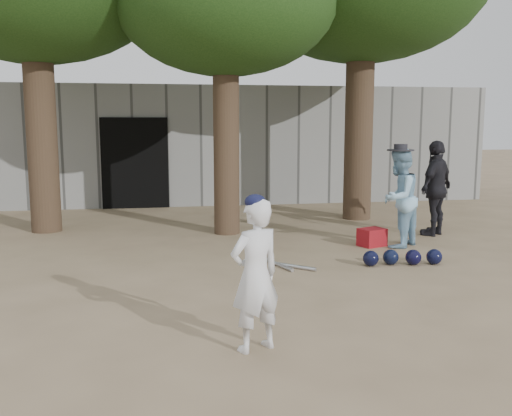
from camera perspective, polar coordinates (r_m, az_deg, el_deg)
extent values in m
plane|color=#937C5E|center=(6.70, -3.64, -9.45)|extent=(70.00, 70.00, 0.00)
imported|color=white|center=(5.17, -0.07, -6.76)|extent=(0.60, 0.52, 1.40)
imported|color=#8EBEDB|center=(9.78, 14.09, 0.97)|extent=(1.02, 1.00, 1.65)
imported|color=black|center=(11.01, 17.56, 1.90)|extent=(1.07, 0.97, 1.75)
cube|color=maroon|center=(9.85, 11.52, -2.88)|extent=(0.51, 0.45, 0.30)
cube|color=gray|center=(14.37, -7.21, 6.17)|extent=(16.00, 0.35, 3.00)
cube|color=black|center=(14.18, -12.01, 4.41)|extent=(1.60, 0.08, 2.20)
cube|color=slate|center=(16.86, -7.62, 6.49)|extent=(16.00, 5.00, 3.00)
sphere|color=black|center=(8.47, 11.40, -4.97)|extent=(0.23, 0.23, 0.23)
sphere|color=black|center=(8.62, 13.33, -4.80)|extent=(0.23, 0.23, 0.23)
sphere|color=black|center=(8.69, 15.45, -4.78)|extent=(0.23, 0.23, 0.23)
sphere|color=black|center=(8.81, 17.39, -4.67)|extent=(0.23, 0.23, 0.23)
cylinder|color=#B2B3B9|center=(8.31, 2.34, -5.69)|extent=(0.29, 0.70, 0.06)
cylinder|color=#B2B3B9|center=(8.23, 3.75, -5.84)|extent=(0.58, 0.52, 0.06)
cylinder|color=brown|center=(11.56, -20.87, 11.35)|extent=(0.56, 0.56, 5.50)
cylinder|color=brown|center=(10.63, -3.02, 10.83)|extent=(0.48, 0.48, 5.00)
ellipsoid|color=#284C19|center=(10.83, -3.09, 19.86)|extent=(4.00, 4.00, 2.60)
cylinder|color=brown|center=(12.52, 10.35, 12.18)|extent=(0.60, 0.60, 5.80)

